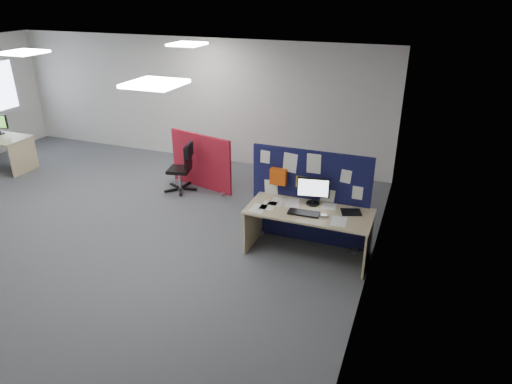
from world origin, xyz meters
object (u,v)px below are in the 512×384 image
(red_divider, at_px, (201,162))
(office_chair, at_px, (184,164))
(navy_divider, at_px, (309,197))
(monitor_main, at_px, (314,190))
(main_desk, at_px, (310,220))

(red_divider, bearing_deg, office_chair, -115.85)
(navy_divider, distance_m, monitor_main, 0.29)
(navy_divider, height_order, main_desk, navy_divider)
(navy_divider, distance_m, red_divider, 2.83)
(navy_divider, height_order, monitor_main, navy_divider)
(office_chair, bearing_deg, monitor_main, -34.31)
(office_chair, bearing_deg, navy_divider, -32.02)
(monitor_main, bearing_deg, navy_divider, 112.73)
(monitor_main, bearing_deg, office_chair, 147.68)
(monitor_main, bearing_deg, main_desk, -96.90)
(red_divider, relative_size, office_chair, 1.49)
(navy_divider, bearing_deg, monitor_main, -57.52)
(navy_divider, xyz_separation_m, red_divider, (-2.51, 1.29, -0.22))
(navy_divider, distance_m, main_desk, 0.42)
(monitor_main, height_order, red_divider, monitor_main)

